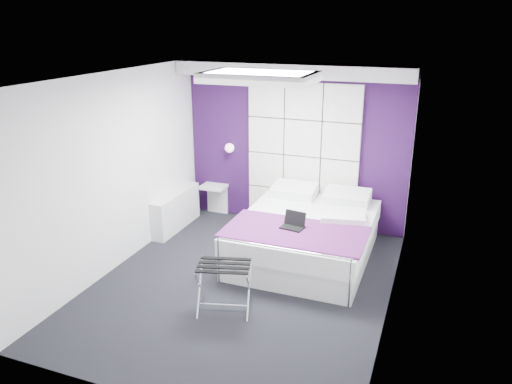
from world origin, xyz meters
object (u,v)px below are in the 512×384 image
wall_lamp (230,147)px  nightstand (214,187)px  laptop (293,223)px  radiator (176,210)px  bed (306,235)px  luggage_rack (224,287)px

wall_lamp → nightstand: wall_lamp is taller
nightstand → laptop: (1.83, -1.43, 0.16)m
radiator → bed: size_ratio=0.54×
radiator → luggage_rack: bearing=-48.3°
radiator → luggage_rack: 2.58m
wall_lamp → laptop: (1.53, -1.47, -0.54)m
radiator → bed: bed is taller
wall_lamp → radiator: 1.35m
luggage_rack → laptop: laptop is taller
bed → nightstand: size_ratio=5.27×
radiator → nightstand: 0.82m
laptop → radiator: bearing=171.0°
radiator → bed: 2.24m
nightstand → wall_lamp: bearing=7.4°
wall_lamp → nightstand: 0.77m
luggage_rack → nightstand: bearing=102.2°
bed → laptop: size_ratio=7.56×
nightstand → luggage_rack: 3.00m
bed → radiator: bearing=173.3°
bed → laptop: (-0.06, -0.45, 0.35)m
radiator → bed: (2.22, -0.26, 0.03)m
nightstand → luggage_rack: bearing=-62.4°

